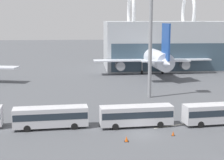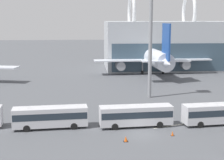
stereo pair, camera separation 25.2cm
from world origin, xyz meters
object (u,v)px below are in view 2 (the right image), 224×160
(shuttle_bus_3, at_px, (218,112))
(traffic_cone_1, at_px, (173,133))
(shuttle_bus_1, at_px, (50,116))
(floodlight_mast, at_px, (151,29))
(shuttle_bus_2, at_px, (136,114))
(airliner_at_gate_far, at_px, (152,57))
(traffic_cone_0, at_px, (126,139))

(shuttle_bus_3, bearing_deg, traffic_cone_1, -156.42)
(traffic_cone_1, bearing_deg, shuttle_bus_3, 29.56)
(shuttle_bus_1, distance_m, floodlight_mast, 29.28)
(shuttle_bus_2, distance_m, floodlight_mast, 23.47)
(shuttle_bus_2, bearing_deg, traffic_cone_1, -48.99)
(airliner_at_gate_far, bearing_deg, shuttle_bus_3, 177.92)
(airliner_at_gate_far, xyz_separation_m, shuttle_bus_2, (-12.14, -50.31, -3.14))
(shuttle_bus_2, height_order, traffic_cone_1, shuttle_bus_2)
(traffic_cone_0, bearing_deg, airliner_at_gate_far, 75.74)
(traffic_cone_1, bearing_deg, traffic_cone_0, -164.97)
(traffic_cone_0, bearing_deg, traffic_cone_1, 15.03)
(shuttle_bus_1, xyz_separation_m, traffic_cone_1, (17.53, -4.72, -1.57))
(shuttle_bus_3, height_order, traffic_cone_0, shuttle_bus_3)
(shuttle_bus_1, relative_size, shuttle_bus_3, 1.00)
(airliner_at_gate_far, bearing_deg, traffic_cone_1, 169.18)
(traffic_cone_1, bearing_deg, airliner_at_gate_far, 82.17)
(shuttle_bus_3, height_order, floodlight_mast, floodlight_mast)
(traffic_cone_1, bearing_deg, shuttle_bus_1, 164.94)
(airliner_at_gate_far, xyz_separation_m, shuttle_bus_1, (-25.08, -50.16, -3.14))
(shuttle_bus_1, distance_m, shuttle_bus_2, 12.94)
(shuttle_bus_2, bearing_deg, traffic_cone_0, -113.69)
(shuttle_bus_2, xyz_separation_m, traffic_cone_1, (4.59, -4.56, -1.57))
(airliner_at_gate_far, distance_m, floodlight_mast, 33.09)
(shuttle_bus_2, distance_m, shuttle_bus_3, 12.94)
(airliner_at_gate_far, height_order, shuttle_bus_1, airliner_at_gate_far)
(floodlight_mast, xyz_separation_m, traffic_cone_1, (-1.01, -23.76, -13.86))
(shuttle_bus_1, relative_size, traffic_cone_1, 16.42)
(floodlight_mast, bearing_deg, traffic_cone_0, -107.09)
(traffic_cone_0, distance_m, traffic_cone_1, 7.10)
(shuttle_bus_3, bearing_deg, shuttle_bus_1, 174.05)
(airliner_at_gate_far, distance_m, shuttle_bus_2, 51.85)
(shuttle_bus_2, relative_size, traffic_cone_1, 16.39)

